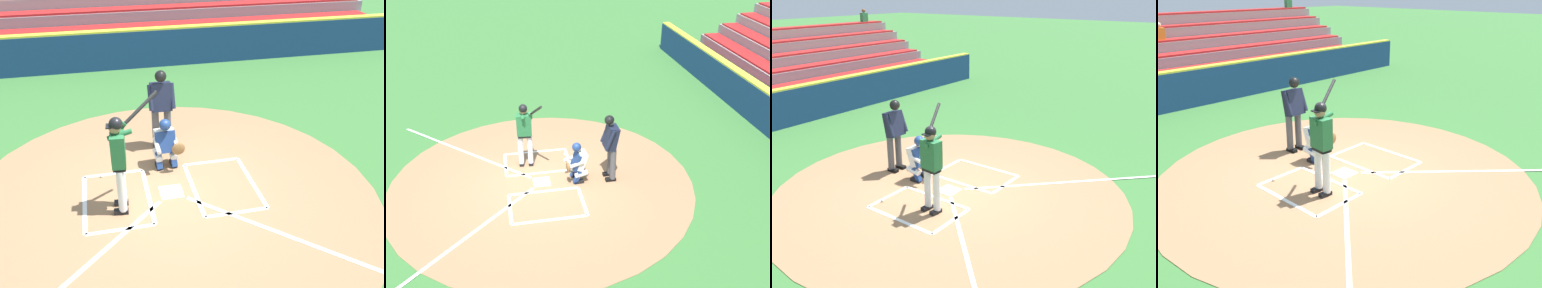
% 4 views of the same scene
% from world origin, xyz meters
% --- Properties ---
extents(ground_plane, '(120.00, 120.00, 0.00)m').
position_xyz_m(ground_plane, '(0.00, 0.00, 0.00)').
color(ground_plane, '#387033').
extents(dirt_circle, '(8.00, 8.00, 0.01)m').
position_xyz_m(dirt_circle, '(0.00, 0.00, 0.01)').
color(dirt_circle, '#99704C').
rests_on(dirt_circle, ground).
extents(home_plate_and_chalk, '(7.93, 4.91, 0.01)m').
position_xyz_m(home_plate_and_chalk, '(0.00, 0.88, 0.01)').
color(home_plate_and_chalk, white).
rests_on(home_plate_and_chalk, dirt_circle).
extents(batter, '(0.98, 0.65, 2.13)m').
position_xyz_m(batter, '(0.94, 0.31, 1.10)').
color(batter, white).
rests_on(batter, ground).
extents(catcher, '(0.62, 0.61, 1.13)m').
position_xyz_m(catcher, '(-0.08, -0.95, 0.59)').
color(catcher, black).
rests_on(catcher, ground).
extents(plate_umpire, '(0.58, 0.41, 1.86)m').
position_xyz_m(plate_umpire, '(-0.14, -1.82, 1.08)').
color(plate_umpire, '#4C4C51').
rests_on(plate_umpire, ground).
extents(baseball, '(0.07, 0.07, 0.07)m').
position_xyz_m(baseball, '(1.29, -0.83, 0.04)').
color(baseball, white).
rests_on(baseball, ground).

